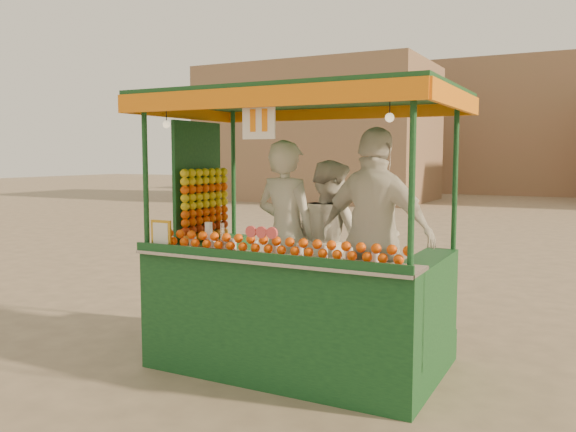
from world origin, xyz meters
The scene contains 7 objects.
ground centered at (0.00, 0.00, 0.00)m, with size 90.00×90.00×0.00m, color #6B5D4C.
building_left centered at (-9.00, 20.00, 3.00)m, with size 10.00×6.00×6.00m, color #88634D.
building_center centered at (-2.00, 30.00, 3.50)m, with size 14.00×7.00×7.00m, color #88634D.
juice_cart centered at (-0.12, -0.23, 0.84)m, with size 2.85×1.85×2.59m.
vendor_left centered at (-0.32, 0.10, 1.23)m, with size 0.74×0.55×1.86m.
vendor_middle centered at (0.06, 0.31, 1.13)m, with size 1.01×0.93×1.66m.
vendor_right centered at (0.67, -0.06, 1.28)m, with size 1.22×0.70×1.96m.
Camera 1 is at (2.41, -5.14, 2.00)m, focal length 37.15 mm.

